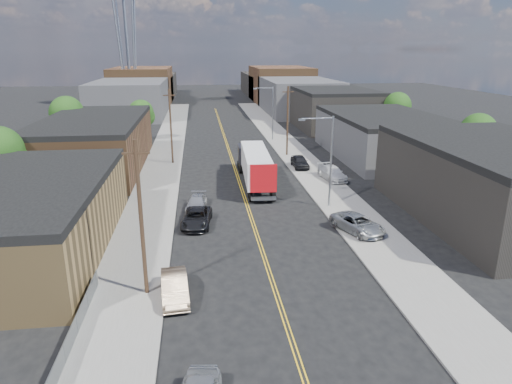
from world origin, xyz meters
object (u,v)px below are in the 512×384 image
object	(u,v)px
car_left_c	(197,218)
car_right_lot_c	(300,162)
car_left_d	(197,203)
car_right_lot_a	(358,224)
semi_truck	(254,163)
car_left_b	(175,287)
car_right_lot_b	(332,173)

from	to	relation	value
car_left_c	car_right_lot_c	world-z (taller)	car_right_lot_c
car_left_c	car_right_lot_c	bearing A→B (deg)	61.18
car_left_d	car_right_lot_c	bearing A→B (deg)	53.47
car_right_lot_a	car_right_lot_c	bearing A→B (deg)	67.43
semi_truck	car_left_b	world-z (taller)	semi_truck
car_right_lot_b	car_left_c	bearing A→B (deg)	-149.30
car_left_c	car_left_d	world-z (taller)	car_left_c
car_left_b	car_right_lot_c	size ratio (longest dim) A/B	0.99
car_left_c	car_right_lot_b	world-z (taller)	car_right_lot_b
semi_truck	car_left_c	bearing A→B (deg)	-115.03
car_left_c	car_left_d	xyz separation A→B (m)	(0.00, 4.41, -0.08)
car_left_b	car_right_lot_a	size ratio (longest dim) A/B	0.88
car_right_lot_a	car_right_lot_b	distance (m)	16.38
car_left_c	car_right_lot_a	distance (m)	13.96
car_left_c	car_right_lot_c	distance (m)	23.01
car_left_b	car_left_d	xyz separation A→B (m)	(1.40, 16.70, -0.11)
car_left_b	car_right_lot_c	distance (m)	34.34
car_left_b	car_right_lot_b	distance (m)	30.41
car_right_lot_c	car_right_lot_a	bearing A→B (deg)	-89.83
car_left_b	car_right_lot_a	distance (m)	17.29
car_left_d	car_right_lot_b	world-z (taller)	car_right_lot_b
semi_truck	car_right_lot_b	size ratio (longest dim) A/B	2.99
car_left_c	car_right_lot_b	bearing A→B (deg)	45.18
car_left_b	car_right_lot_b	world-z (taller)	car_right_lot_b
semi_truck	car_right_lot_c	world-z (taller)	semi_truck
semi_truck	car_left_d	distance (m)	10.91
car_left_c	car_right_lot_a	size ratio (longest dim) A/B	0.99
car_left_b	car_right_lot_b	bearing A→B (deg)	50.00
car_left_c	semi_truck	bearing A→B (deg)	69.37
semi_truck	car_left_c	size ratio (longest dim) A/B	3.05
semi_truck	car_left_c	distance (m)	14.59
car_right_lot_b	car_right_lot_c	size ratio (longest dim) A/B	1.14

